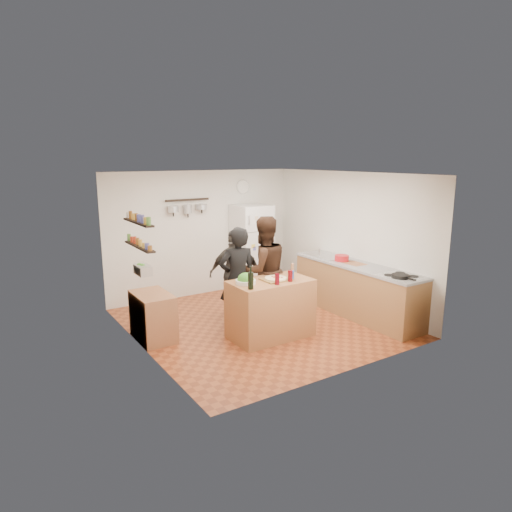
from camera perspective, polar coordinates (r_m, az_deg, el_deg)
room_shell at (r=7.78m, az=-1.15°, el=1.10°), size 4.20×4.20×4.20m
prep_island at (r=7.12m, az=1.83°, el=-6.60°), size 1.25×0.72×0.91m
pizza_board at (r=7.01m, az=2.48°, el=-2.94°), size 0.42×0.34×0.02m
pizza at (r=7.01m, az=2.49°, el=-2.79°), size 0.34×0.34×0.02m
salad_bowl at (r=6.80m, az=-1.31°, el=-3.24°), size 0.30×0.30×0.06m
wine_bottle at (r=6.51m, az=-0.67°, el=-3.10°), size 0.08×0.08×0.25m
wine_glass_near at (r=6.75m, az=2.66°, el=-2.91°), size 0.07×0.07×0.17m
wine_glass_far at (r=6.93m, az=4.29°, el=-2.49°), size 0.07×0.07×0.17m
pepper_mill at (r=7.26m, az=4.56°, el=-1.85°), size 0.05×0.05×0.16m
salt_canister at (r=7.05m, az=4.42°, el=-2.39°), size 0.09×0.09×0.14m
person_left at (r=7.30m, az=-2.33°, el=-2.90°), size 0.69×0.53×1.69m
person_center at (r=7.56m, az=0.93°, el=-1.87°), size 0.96×0.79×1.82m
person_back at (r=7.94m, az=-2.58°, el=-2.22°), size 0.97×0.75×1.54m
counter_run at (r=8.29m, az=12.44°, el=-4.18°), size 0.63×2.63×0.90m
stove_top at (r=7.56m, az=17.69°, el=-2.47°), size 0.60×0.62×0.02m
skillet at (r=7.44m, az=17.60°, el=-2.42°), size 0.27×0.27×0.05m
sink at (r=8.78m, az=8.66°, el=0.02°), size 0.50×0.80×0.03m
cutting_board at (r=8.23m, az=12.18°, el=-0.97°), size 0.30×0.40×0.02m
red_bowl at (r=8.37m, az=10.67°, el=-0.25°), size 0.25×0.25×0.10m
fridge at (r=9.48m, az=-0.56°, el=0.98°), size 0.70×0.68×1.80m
wall_clock at (r=9.59m, az=-1.64°, el=8.65°), size 0.30×0.03×0.30m
spice_shelf_lower at (r=6.76m, az=-14.36°, el=1.16°), size 0.12×1.00×0.02m
spice_shelf_upper at (r=6.71m, az=-14.52°, el=4.09°), size 0.12×1.00×0.02m
produce_basket at (r=6.85m, az=-13.97°, el=-1.69°), size 0.18×0.35×0.14m
side_table at (r=7.23m, az=-12.75°, el=-7.39°), size 0.50×0.80×0.73m
pot_rack at (r=8.93m, az=-8.57°, el=6.96°), size 0.90×0.04×0.04m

